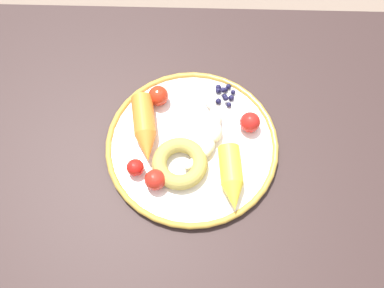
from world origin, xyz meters
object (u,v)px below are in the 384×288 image
object	(u,v)px
banana	(210,132)
tomato_near	(135,168)
tomato_far	(158,96)
tomato_mid	(250,122)
plate	(192,145)
carrot_yellow	(232,178)
dining_table	(216,168)
carrot_orange	(145,128)
tomato_extra	(155,180)
donut	(180,163)
blueberry_pile	(224,94)

from	to	relation	value
banana	tomato_near	world-z (taller)	tomato_near
tomato_far	tomato_near	bearing A→B (deg)	-102.28
tomato_mid	plate	bearing A→B (deg)	-160.15
tomato_mid	carrot_yellow	bearing A→B (deg)	-107.80
dining_table	plate	bearing A→B (deg)	170.89
carrot_orange	tomato_extra	size ratio (longest dim) A/B	3.62
banana	carrot_orange	world-z (taller)	carrot_orange
tomato_far	carrot_yellow	bearing A→B (deg)	-49.99
tomato_near	carrot_orange	bearing A→B (deg)	81.31
carrot_orange	tomato_mid	size ratio (longest dim) A/B	3.60
donut	tomato_far	size ratio (longest dim) A/B	2.57
carrot_yellow	tomato_mid	bearing A→B (deg)	72.20
tomato_mid	tomato_far	size ratio (longest dim) A/B	0.98
banana	tomato_extra	world-z (taller)	tomato_extra
donut	dining_table	bearing A→B (deg)	28.46
dining_table	plate	xyz separation A→B (m)	(-0.05, 0.01, 0.10)
blueberry_pile	tomato_far	world-z (taller)	tomato_far
blueberry_pile	dining_table	bearing A→B (deg)	-95.77
tomato_far	carrot_orange	bearing A→B (deg)	-106.03
carrot_yellow	tomato_mid	world-z (taller)	carrot_yellow
carrot_orange	carrot_yellow	size ratio (longest dim) A/B	1.14
tomato_near	tomato_far	size ratio (longest dim) A/B	0.81
banana	donut	bearing A→B (deg)	-129.60
banana	blueberry_pile	size ratio (longest dim) A/B	3.25
dining_table	tomato_far	bearing A→B (deg)	139.43
carrot_orange	dining_table	bearing A→B (deg)	-11.56
dining_table	donut	xyz separation A→B (m)	(-0.07, -0.04, 0.12)
donut	banana	bearing A→B (deg)	50.40
blueberry_pile	tomato_far	bearing A→B (deg)	-172.72
carrot_yellow	donut	world-z (taller)	carrot_yellow
dining_table	blueberry_pile	xyz separation A→B (m)	(0.01, 0.12, 0.11)
plate	tomato_mid	xyz separation A→B (m)	(0.11, 0.04, 0.02)
blueberry_pile	tomato_far	size ratio (longest dim) A/B	1.35
blueberry_pile	tomato_near	distance (m)	0.24
plate	tomato_mid	world-z (taller)	tomato_mid
dining_table	banana	bearing A→B (deg)	121.10
blueberry_pile	tomato_mid	size ratio (longest dim) A/B	1.38
tomato_near	tomato_extra	bearing A→B (deg)	-32.10
banana	tomato_near	bearing A→B (deg)	-150.17
plate	tomato_mid	distance (m)	0.12
carrot_orange	tomato_far	distance (m)	0.08
dining_table	tomato_far	size ratio (longest dim) A/B	28.83
dining_table	tomato_mid	world-z (taller)	tomato_mid
tomato_mid	carrot_orange	bearing A→B (deg)	-174.56
donut	blueberry_pile	distance (m)	0.18
plate	banana	distance (m)	0.04
plate	tomato_extra	distance (m)	0.11
carrot_orange	banana	bearing A→B (deg)	-0.49
carrot_orange	tomato_extra	distance (m)	0.11
tomato_extra	dining_table	bearing A→B (deg)	32.99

